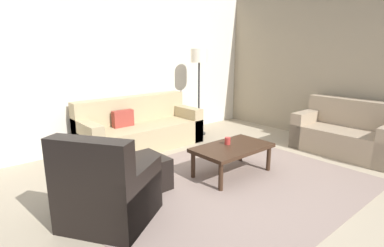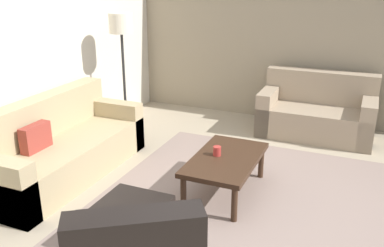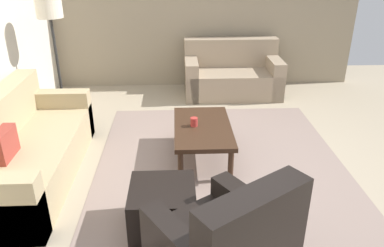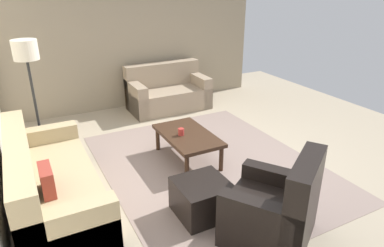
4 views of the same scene
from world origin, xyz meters
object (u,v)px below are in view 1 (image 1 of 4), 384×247
object	(u,v)px
cup	(228,141)
lamp_standing	(199,64)
armchair_leather	(106,195)
coffee_table	(232,150)
couch_main	(139,130)
couch_loveseat	(347,135)
ottoman	(142,173)

from	to	relation	value
cup	lamp_standing	distance (m)	2.22
armchair_leather	coffee_table	world-z (taller)	armchair_leather
lamp_standing	couch_main	bearing A→B (deg)	176.33
coffee_table	lamp_standing	distance (m)	2.35
coffee_table	cup	size ratio (longest dim) A/B	11.12
couch_loveseat	lamp_standing	bearing A→B (deg)	114.82
armchair_leather	cup	size ratio (longest dim) A/B	11.21
armchair_leather	ottoman	distance (m)	0.83
cup	couch_main	bearing A→B (deg)	100.51
couch_main	couch_loveseat	world-z (taller)	same
armchair_leather	coffee_table	size ratio (longest dim) A/B	1.01
armchair_leather	couch_loveseat	bearing A→B (deg)	-8.50
coffee_table	lamp_standing	xyz separation A→B (m)	(1.02, 1.83, 1.05)
ottoman	cup	world-z (taller)	cup
armchair_leather	cup	bearing A→B (deg)	3.92
cup	couch_loveseat	bearing A→B (deg)	-18.76
couch_loveseat	ottoman	world-z (taller)	couch_loveseat
armchair_leather	lamp_standing	world-z (taller)	lamp_standing
couch_main	ottoman	distance (m)	1.72
armchair_leather	ottoman	size ratio (longest dim) A/B	1.98
armchair_leather	cup	xyz separation A→B (m)	(1.88, 0.13, 0.15)
couch_loveseat	lamp_standing	size ratio (longest dim) A/B	0.91
couch_main	coffee_table	xyz separation A→B (m)	(0.33, -1.92, 0.06)
ottoman	coffee_table	distance (m)	1.27
couch_loveseat	ottoman	xyz separation A→B (m)	(-3.35, 1.06, -0.10)
cup	lamp_standing	world-z (taller)	lamp_standing
armchair_leather	coffee_table	distance (m)	1.88
coffee_table	armchair_leather	bearing A→B (deg)	-179.05
couch_main	ottoman	bearing A→B (deg)	-119.71
coffee_table	cup	bearing A→B (deg)	86.75
armchair_leather	cup	distance (m)	1.89
couch_loveseat	cup	size ratio (longest dim) A/B	15.70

